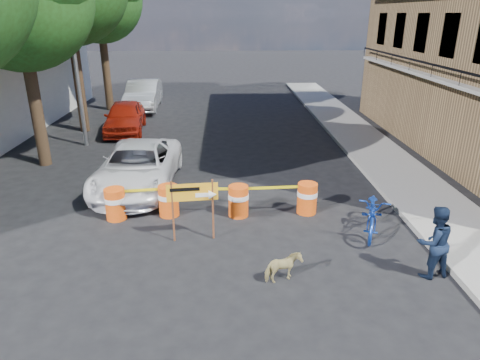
{
  "coord_description": "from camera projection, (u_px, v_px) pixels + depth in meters",
  "views": [
    {
      "loc": [
        0.07,
        -8.67,
        5.38
      ],
      "look_at": [
        0.44,
        1.76,
        1.3
      ],
      "focal_mm": 32.0,
      "sensor_mm": 36.0,
      "label": 1
    }
  ],
  "objects": [
    {
      "name": "ground",
      "position": [
        224.0,
        259.0,
        10.03
      ],
      "size": [
        120.0,
        120.0,
        0.0
      ],
      "primitive_type": "plane",
      "color": "black",
      "rests_on": "ground"
    },
    {
      "name": "sidewalk_east",
      "position": [
        391.0,
        167.0,
        15.79
      ],
      "size": [
        2.4,
        40.0,
        0.15
      ],
      "primitive_type": "cube",
      "color": "gray",
      "rests_on": "ground"
    },
    {
      "name": "streetlamp",
      "position": [
        74.0,
        40.0,
        17.08
      ],
      "size": [
        1.25,
        0.18,
        8.0
      ],
      "color": "gray",
      "rests_on": "ground"
    },
    {
      "name": "barrel_far_left",
      "position": [
        115.0,
        203.0,
        11.84
      ],
      "size": [
        0.58,
        0.58,
        0.9
      ],
      "color": "#E9540D",
      "rests_on": "ground"
    },
    {
      "name": "barrel_mid_left",
      "position": [
        169.0,
        200.0,
        12.05
      ],
      "size": [
        0.58,
        0.58,
        0.9
      ],
      "color": "#E9540D",
      "rests_on": "ground"
    },
    {
      "name": "barrel_mid_right",
      "position": [
        238.0,
        200.0,
        12.02
      ],
      "size": [
        0.58,
        0.58,
        0.9
      ],
      "color": "#E9540D",
      "rests_on": "ground"
    },
    {
      "name": "barrel_far_right",
      "position": [
        307.0,
        198.0,
        12.2
      ],
      "size": [
        0.58,
        0.58,
        0.9
      ],
      "color": "#E9540D",
      "rests_on": "ground"
    },
    {
      "name": "detour_sign",
      "position": [
        198.0,
        197.0,
        10.49
      ],
      "size": [
        1.26,
        0.25,
        1.62
      ],
      "rotation": [
        0.0,
        0.0,
        0.1
      ],
      "color": "#592D19",
      "rests_on": "ground"
    },
    {
      "name": "pedestrian",
      "position": [
        434.0,
        242.0,
        9.11
      ],
      "size": [
        0.91,
        0.77,
        1.66
      ],
      "primitive_type": "imported",
      "rotation": [
        0.0,
        0.0,
        3.33
      ],
      "color": "#101B32",
      "rests_on": "ground"
    },
    {
      "name": "bicycle",
      "position": [
        375.0,
        195.0,
        10.88
      ],
      "size": [
        1.08,
        1.31,
        2.15
      ],
      "primitive_type": "imported",
      "rotation": [
        0.0,
        0.0,
        -0.34
      ],
      "color": "#153DAF",
      "rests_on": "ground"
    },
    {
      "name": "dog",
      "position": [
        283.0,
        268.0,
        9.09
      ],
      "size": [
        0.87,
        0.64,
        0.67
      ],
      "primitive_type": "imported",
      "rotation": [
        0.0,
        0.0,
        1.97
      ],
      "color": "tan",
      "rests_on": "ground"
    },
    {
      "name": "suv_white",
      "position": [
        138.0,
        167.0,
        13.93
      ],
      "size": [
        2.48,
        5.18,
        1.42
      ],
      "primitive_type": "imported",
      "rotation": [
        0.0,
        0.0,
        -0.02
      ],
      "color": "white",
      "rests_on": "ground"
    },
    {
      "name": "sedan_red",
      "position": [
        125.0,
        117.0,
        20.55
      ],
      "size": [
        2.13,
        4.45,
        1.47
      ],
      "primitive_type": "imported",
      "rotation": [
        0.0,
        0.0,
        0.09
      ],
      "color": "#9E1C0D",
      "rests_on": "ground"
    },
    {
      "name": "sedan_silver",
      "position": [
        143.0,
        95.0,
        25.57
      ],
      "size": [
        1.98,
        5.14,
        1.67
      ],
      "primitive_type": "imported",
      "rotation": [
        0.0,
        0.0,
        0.04
      ],
      "color": "#B4B7BB",
      "rests_on": "ground"
    }
  ]
}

